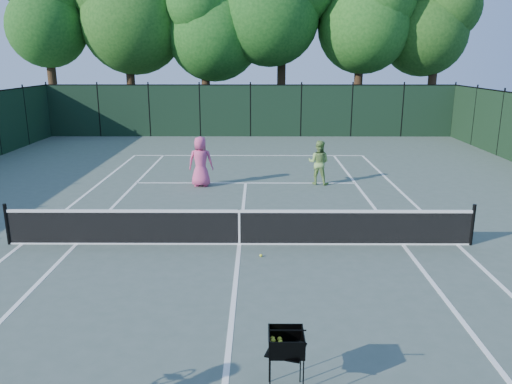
{
  "coord_description": "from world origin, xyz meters",
  "views": [
    {
      "loc": [
        0.48,
        -11.77,
        4.53
      ],
      "look_at": [
        0.41,
        1.0,
        1.1
      ],
      "focal_mm": 35.0,
      "sensor_mm": 36.0,
      "label": 1
    }
  ],
  "objects_px": {
    "player_green": "(319,162)",
    "player_pink": "(201,162)",
    "ball_hopper": "(286,342)",
    "loose_ball_midcourt": "(261,255)"
  },
  "relations": [
    {
      "from": "player_green",
      "to": "player_pink",
      "type": "bearing_deg",
      "value": 23.45
    },
    {
      "from": "player_green",
      "to": "ball_hopper",
      "type": "relative_size",
      "value": 1.76
    },
    {
      "from": "player_pink",
      "to": "ball_hopper",
      "type": "bearing_deg",
      "value": 103.9
    },
    {
      "from": "ball_hopper",
      "to": "loose_ball_midcourt",
      "type": "bearing_deg",
      "value": 111.22
    },
    {
      "from": "player_pink",
      "to": "ball_hopper",
      "type": "relative_size",
      "value": 1.97
    },
    {
      "from": "player_pink",
      "to": "loose_ball_midcourt",
      "type": "xyz_separation_m",
      "value": [
        2.15,
        -6.74,
        -0.88
      ]
    },
    {
      "from": "loose_ball_midcourt",
      "to": "player_pink",
      "type": "bearing_deg",
      "value": 107.73
    },
    {
      "from": "player_green",
      "to": "loose_ball_midcourt",
      "type": "relative_size",
      "value": 24.04
    },
    {
      "from": "player_pink",
      "to": "player_green",
      "type": "height_order",
      "value": "player_pink"
    },
    {
      "from": "ball_hopper",
      "to": "player_green",
      "type": "bearing_deg",
      "value": 98.78
    }
  ]
}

